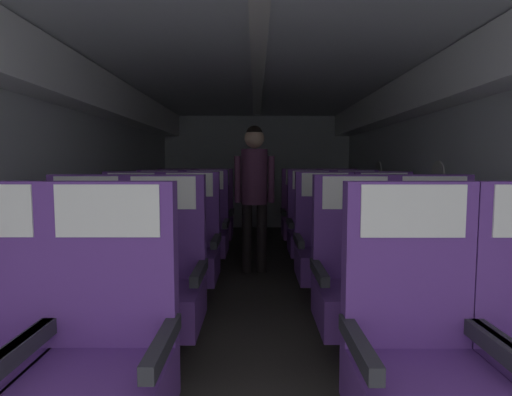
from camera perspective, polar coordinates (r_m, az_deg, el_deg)
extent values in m
cube|color=#3D3833|center=(3.93, 0.49, -12.67)|extent=(3.63, 7.67, 0.02)
cube|color=silver|center=(4.12, -24.15, 2.46)|extent=(0.08, 7.27, 2.07)
cube|color=silver|center=(4.13, 25.05, 2.43)|extent=(0.08, 7.27, 2.07)
cube|color=silver|center=(3.85, 0.51, 18.23)|extent=(3.51, 7.27, 0.06)
cube|color=#B6BBBB|center=(7.41, 0.36, 3.78)|extent=(3.51, 0.06, 2.07)
cube|color=white|center=(4.10, -22.14, 13.93)|extent=(0.29, 6.98, 0.36)
cube|color=white|center=(4.11, 23.07, 13.87)|extent=(0.29, 6.98, 0.36)
cube|color=white|center=(3.85, 0.51, 17.65)|extent=(0.12, 6.54, 0.02)
cylinder|color=white|center=(4.11, 24.50, 3.02)|extent=(0.01, 0.26, 0.26)
cylinder|color=white|center=(5.82, 17.13, 3.67)|extent=(0.01, 0.26, 0.26)
cube|color=#28282D|center=(1.69, -29.71, -17.47)|extent=(0.05, 0.43, 0.06)
cube|color=#5B3384|center=(1.70, -19.26, -8.70)|extent=(0.49, 0.09, 0.65)
cube|color=#28282D|center=(1.52, -12.86, -19.51)|extent=(0.05, 0.43, 0.06)
cube|color=#28282D|center=(1.68, -29.50, -17.52)|extent=(0.05, 0.43, 0.06)
cube|color=silver|center=(1.62, -20.06, -1.72)|extent=(0.39, 0.01, 0.20)
cube|color=#28282D|center=(1.71, 31.73, -17.35)|extent=(0.05, 0.43, 0.06)
cube|color=#5B3384|center=(1.70, 20.73, -8.71)|extent=(0.49, 0.09, 0.65)
cube|color=#28282D|center=(1.69, 30.98, -17.47)|extent=(0.05, 0.43, 0.06)
cube|color=#28282D|center=(1.52, 14.51, -19.53)|extent=(0.05, 0.43, 0.06)
cube|color=silver|center=(1.62, 21.57, -1.75)|extent=(0.39, 0.01, 0.20)
cube|color=#38383D|center=(2.75, -23.36, -18.27)|extent=(0.18, 0.18, 0.23)
cube|color=#5B3384|center=(2.66, -23.54, -13.68)|extent=(0.49, 0.51, 0.23)
cube|color=#5B3384|center=(2.75, -22.09, -3.64)|extent=(0.49, 0.09, 0.65)
cube|color=#28282D|center=(2.52, -18.71, -9.70)|extent=(0.05, 0.43, 0.06)
cube|color=#28282D|center=(2.71, -28.32, -9.02)|extent=(0.05, 0.43, 0.06)
cube|color=silver|center=(2.68, -22.64, 0.72)|extent=(0.39, 0.01, 0.20)
cube|color=#38383D|center=(2.58, -13.18, -19.54)|extent=(0.18, 0.18, 0.23)
cube|color=#5B3384|center=(2.49, -13.29, -14.69)|extent=(0.49, 0.51, 0.23)
cube|color=#5B3384|center=(2.58, -12.40, -3.92)|extent=(0.49, 0.09, 0.65)
cube|color=#28282D|center=(2.39, -7.78, -10.31)|extent=(0.05, 0.43, 0.06)
cube|color=#28282D|center=(2.50, -18.74, -9.85)|extent=(0.05, 0.43, 0.06)
cube|color=silver|center=(2.51, -12.74, 0.71)|extent=(0.39, 0.01, 0.20)
cube|color=#38383D|center=(2.76, 24.83, -18.17)|extent=(0.18, 0.18, 0.23)
cube|color=#5B3384|center=(2.68, 25.02, -13.60)|extent=(0.49, 0.51, 0.23)
cube|color=#5B3384|center=(2.77, 23.53, -3.63)|extent=(0.49, 0.09, 0.65)
cube|color=#28282D|center=(2.73, 29.73, -8.97)|extent=(0.05, 0.43, 0.06)
cube|color=#28282D|center=(2.54, 20.27, -9.66)|extent=(0.05, 0.43, 0.06)
cube|color=silver|center=(2.70, 24.10, 0.69)|extent=(0.39, 0.01, 0.20)
cube|color=#38383D|center=(2.59, 14.46, -19.43)|extent=(0.18, 0.18, 0.23)
cube|color=#5B3384|center=(2.51, 14.58, -14.60)|extent=(0.49, 0.51, 0.23)
cube|color=#5B3384|center=(2.60, 13.64, -3.90)|extent=(0.49, 0.09, 0.65)
cube|color=#28282D|center=(2.52, 19.98, -9.78)|extent=(0.05, 0.43, 0.06)
cube|color=#28282D|center=(2.40, 9.13, -10.25)|extent=(0.05, 0.43, 0.06)
cube|color=silver|center=(2.53, 14.00, 0.71)|extent=(0.39, 0.01, 0.20)
cube|color=#38383D|center=(3.57, -17.41, -12.61)|extent=(0.18, 0.18, 0.23)
cube|color=#5B3384|center=(3.51, -17.51, -9.01)|extent=(0.49, 0.51, 0.23)
cube|color=#5B3384|center=(3.63, -16.69, -1.49)|extent=(0.49, 0.09, 0.65)
cube|color=#28282D|center=(3.41, -13.79, -5.81)|extent=(0.05, 0.43, 0.06)
cube|color=#28282D|center=(3.55, -21.25, -5.57)|extent=(0.05, 0.43, 0.06)
cube|color=silver|center=(3.57, -17.00, 1.83)|extent=(0.39, 0.01, 0.20)
cube|color=#38383D|center=(3.45, -9.40, -13.10)|extent=(0.18, 0.18, 0.23)
cube|color=#5B3384|center=(3.39, -9.46, -9.37)|extent=(0.49, 0.51, 0.23)
cube|color=#5B3384|center=(3.51, -8.98, -1.56)|extent=(0.49, 0.09, 0.65)
cube|color=#28282D|center=(3.31, -5.45, -6.00)|extent=(0.05, 0.43, 0.06)
cube|color=#28282D|center=(3.39, -13.47, -5.86)|extent=(0.05, 0.43, 0.06)
cube|color=silver|center=(3.44, -9.16, 1.87)|extent=(0.39, 0.01, 0.20)
cube|color=#38383D|center=(3.59, 18.26, -12.57)|extent=(0.18, 0.18, 0.23)
cube|color=#5B3384|center=(3.53, 18.36, -8.98)|extent=(0.49, 0.51, 0.23)
cube|color=#5B3384|center=(3.65, 17.52, -1.49)|extent=(0.49, 0.09, 0.65)
cube|color=#28282D|center=(3.56, 22.08, -5.56)|extent=(0.05, 0.43, 0.06)
cube|color=#28282D|center=(3.42, 14.67, -5.80)|extent=(0.05, 0.43, 0.06)
cube|color=silver|center=(3.58, 17.85, 1.82)|extent=(0.39, 0.01, 0.20)
cube|color=#38383D|center=(3.48, 10.16, -12.97)|extent=(0.18, 0.18, 0.23)
cube|color=#5B3384|center=(3.41, 10.22, -9.27)|extent=(0.49, 0.51, 0.23)
cube|color=#5B3384|center=(3.54, 9.74, -1.52)|extent=(0.49, 0.09, 0.65)
cube|color=#28282D|center=(3.42, 14.20, -5.79)|extent=(0.05, 0.43, 0.06)
cube|color=#28282D|center=(3.33, 6.25, -5.93)|extent=(0.05, 0.43, 0.06)
cube|color=silver|center=(3.47, 9.93, 1.89)|extent=(0.39, 0.01, 0.20)
cube|color=#38383D|center=(4.45, -13.54, -9.06)|extent=(0.18, 0.18, 0.23)
cube|color=#5B3384|center=(4.40, -13.60, -6.13)|extent=(0.49, 0.51, 0.23)
cube|color=#5B3384|center=(4.54, -13.08, -0.17)|extent=(0.49, 0.09, 0.65)
cube|color=#28282D|center=(4.31, -10.60, -3.51)|extent=(0.05, 0.43, 0.06)
cube|color=#28282D|center=(4.43, -16.63, -3.42)|extent=(0.05, 0.43, 0.06)
cube|color=silver|center=(4.48, -13.28, 2.49)|extent=(0.39, 0.01, 0.20)
cube|color=#38383D|center=(4.36, -7.14, -9.25)|extent=(0.18, 0.18, 0.23)
cube|color=#5B3384|center=(4.31, -7.17, -6.26)|extent=(0.49, 0.51, 0.23)
cube|color=#5B3384|center=(4.45, -6.89, -0.18)|extent=(0.49, 0.09, 0.65)
cube|color=#28282D|center=(4.25, -4.04, -3.57)|extent=(0.05, 0.43, 0.06)
cube|color=#28282D|center=(4.31, -10.33, -3.52)|extent=(0.05, 0.43, 0.06)
cube|color=silver|center=(4.39, -7.00, 2.54)|extent=(0.39, 0.01, 0.20)
cube|color=#38383D|center=(4.47, 14.43, -8.99)|extent=(0.18, 0.18, 0.23)
cube|color=#5B3384|center=(4.42, 14.50, -6.08)|extent=(0.49, 0.51, 0.23)
cube|color=#5B3384|center=(4.57, 13.97, -0.16)|extent=(0.49, 0.09, 0.65)
cube|color=#28282D|center=(4.46, 17.51, -3.39)|extent=(0.05, 0.43, 0.06)
cube|color=#28282D|center=(4.34, 11.53, -3.48)|extent=(0.05, 0.43, 0.06)
cube|color=silver|center=(4.50, 14.18, 2.49)|extent=(0.39, 0.01, 0.20)
cube|color=#38383D|center=(4.38, 8.11, -9.17)|extent=(0.18, 0.18, 0.23)
cube|color=#5B3384|center=(4.33, 8.14, -6.20)|extent=(0.49, 0.51, 0.23)
cube|color=#5B3384|center=(4.48, 7.84, -0.16)|extent=(0.49, 0.09, 0.65)
cube|color=#28282D|center=(4.34, 11.28, -3.48)|extent=(0.05, 0.43, 0.06)
cube|color=#28282D|center=(4.27, 5.03, -3.53)|extent=(0.05, 0.43, 0.06)
cube|color=silver|center=(4.41, 7.96, 2.54)|extent=(0.39, 0.01, 0.20)
cube|color=#38383D|center=(5.36, -11.20, -6.63)|extent=(0.18, 0.18, 0.23)
cube|color=#753D8E|center=(5.32, -11.24, -4.18)|extent=(0.49, 0.51, 0.23)
cube|color=#753D8E|center=(5.47, -10.88, 0.71)|extent=(0.49, 0.09, 0.65)
cube|color=#28282D|center=(5.25, -8.75, -1.99)|extent=(0.05, 0.43, 0.06)
cube|color=#28282D|center=(5.34, -13.76, -1.96)|extent=(0.05, 0.43, 0.06)
cube|color=silver|center=(5.41, -11.02, 2.93)|extent=(0.39, 0.01, 0.20)
cube|color=#38383D|center=(5.28, -5.86, -6.73)|extent=(0.18, 0.18, 0.23)
cube|color=#753D8E|center=(5.24, -5.88, -4.25)|extent=(0.49, 0.51, 0.23)
cube|color=#753D8E|center=(5.39, -5.68, 0.71)|extent=(0.49, 0.09, 0.65)
cube|color=#28282D|center=(5.19, -3.30, -2.02)|extent=(0.05, 0.43, 0.06)
cube|color=#28282D|center=(5.24, -8.47, -2.00)|extent=(0.05, 0.43, 0.06)
cube|color=silver|center=(5.33, -5.76, 2.96)|extent=(0.39, 0.01, 0.20)
cube|color=#38383D|center=(5.35, 11.93, -6.65)|extent=(0.18, 0.18, 0.23)
cube|color=#753D8E|center=(5.31, 11.97, -4.20)|extent=(0.49, 0.51, 0.23)
cube|color=#753D8E|center=(5.47, 11.61, 0.69)|extent=(0.49, 0.09, 0.65)
cube|color=#28282D|center=(5.34, 14.50, -1.98)|extent=(0.05, 0.43, 0.06)
cube|color=#28282D|center=(5.24, 9.48, -2.01)|extent=(0.05, 0.43, 0.06)
cube|color=silver|center=(5.41, 11.75, 2.91)|extent=(0.39, 0.01, 0.20)
cube|color=#38383D|center=(5.29, 6.65, -6.71)|extent=(0.18, 0.18, 0.23)
cube|color=#753D8E|center=(5.25, 6.67, -4.23)|extent=(0.49, 0.51, 0.23)
cube|color=#753D8E|center=(5.41, 6.47, 0.72)|extent=(0.49, 0.09, 0.65)
cube|color=#28282D|center=(5.26, 9.26, -1.99)|extent=(0.05, 0.43, 0.06)
cube|color=#28282D|center=(5.20, 4.11, -2.01)|extent=(0.05, 0.43, 0.06)
cube|color=silver|center=(5.35, 6.55, 2.96)|extent=(0.39, 0.01, 0.20)
cylinder|color=black|center=(4.38, -1.07, -5.69)|extent=(0.11, 0.11, 0.75)
cylinder|color=black|center=(4.38, 1.04, -5.70)|extent=(0.11, 0.11, 0.75)
cylinder|color=#5B2D4C|center=(4.30, -0.02, 3.03)|extent=(0.28, 0.28, 0.58)
cylinder|color=#5B2D4C|center=(4.31, -2.41, 2.64)|extent=(0.07, 0.07, 0.50)
cylinder|color=#5B2D4C|center=(4.31, 2.38, 2.64)|extent=(0.07, 0.07, 0.50)
sphere|color=tan|center=(4.31, -0.02, 8.46)|extent=(0.21, 0.21, 0.21)
sphere|color=black|center=(4.31, -0.02, 9.02)|extent=(0.18, 0.18, 0.18)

